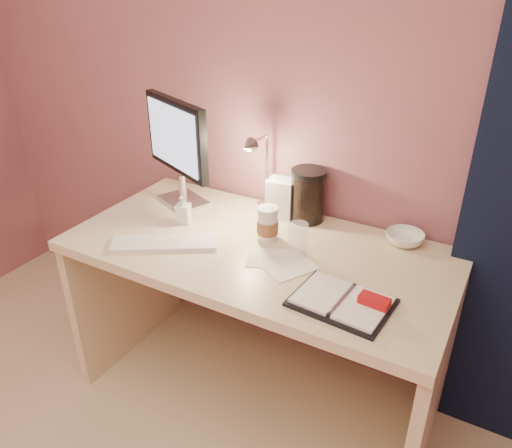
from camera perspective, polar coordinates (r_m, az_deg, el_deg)
The scene contains 13 objects.
desk at distance 1.99m, azimuth 1.28°, elevation -7.22°, with size 1.40×0.70×0.73m.
monitor at distance 2.07m, azimuth -8.79°, elevation 9.15°, with size 0.40×0.22×0.45m.
keyboard at distance 1.85m, azimuth -10.40°, elevation -2.15°, with size 0.38×0.11×0.02m, color silver.
planner at distance 1.54m, azimuth 10.07°, elevation -8.71°, with size 0.31×0.24×0.05m.
paper_b at distance 1.71m, azimuth 3.45°, elevation -4.62°, with size 0.17×0.17×0.00m, color white.
paper_c at distance 1.75m, azimuth 1.20°, elevation -3.92°, with size 0.13×0.13×0.00m, color white.
coffee_cup at distance 1.84m, azimuth 1.33°, elevation -0.05°, with size 0.08×0.08×0.13m.
clear_cup at distance 1.74m, azimuth 4.79°, elevation -1.81°, with size 0.07×0.07×0.12m, color white.
bowl at distance 1.90m, azimuth 16.62°, elevation -1.57°, with size 0.14×0.14×0.04m, color silver.
lotion_bottle at distance 1.98m, azimuth -8.33°, elevation 1.71°, with size 0.05×0.05×0.11m, color silver.
dark_jar at distance 1.97m, azimuth 5.94°, elevation 3.00°, with size 0.13×0.13×0.19m, color black.
product_box at distance 2.00m, azimuth 2.88°, elevation 2.97°, with size 0.11×0.09×0.16m, color silver.
desk_lamp at distance 1.96m, azimuth 0.21°, elevation 6.60°, with size 0.08×0.21×0.33m.
Camera 1 is at (0.76, 0.01, 1.65)m, focal length 35.00 mm.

